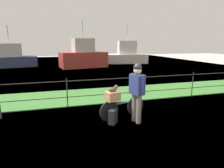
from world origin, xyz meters
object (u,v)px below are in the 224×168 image
Objects in this scene: moored_boat_far at (83,57)px; cyclist_person at (137,88)px; terrier_dog at (113,89)px; backpack_on_paving at (113,117)px; bicycle_main at (122,108)px; wooden_crate at (113,96)px; moored_boat_near at (127,55)px; moored_boat_mid at (10,59)px.

cyclist_person is at bearing -90.97° from moored_boat_far.
backpack_on_paving is at bearing -109.53° from terrier_dog.
backpack_on_paving is at bearing -140.83° from bicycle_main.
cyclist_person reaches higher than backpack_on_paving.
wooden_crate is 16.21m from moored_boat_near.
cyclist_person is 1.05m from backpack_on_paving.
moored_boat_near is (5.67, 14.96, 0.55)m from bicycle_main.
cyclist_person reaches higher than terrier_dog.
moored_boat_near reaches higher than wooden_crate.
cyclist_person is at bearing -25.00° from wooden_crate.
terrier_dog is at bearing -111.65° from moored_boat_near.
backpack_on_paving is at bearing -93.98° from moored_boat_far.
moored_boat_near is 5.71m from moored_boat_far.
terrier_dog is (-0.30, -0.09, 0.62)m from bicycle_main.
moored_boat_far is (-5.16, -2.44, 0.10)m from moored_boat_near.
moored_boat_near is 0.97× the size of moored_boat_mid.
moored_boat_far is at bearing 87.68° from bicycle_main.
bicycle_main is at bearing 16.29° from terrier_dog.
moored_boat_far is at bearing -146.34° from backpack_on_paving.
moored_boat_near is at bearing 25.28° from moored_boat_far.
terrier_dog is at bearing -163.71° from bicycle_main.
moored_boat_near is at bearing 70.68° from cyclist_person.
moored_boat_mid reaches higher than terrier_dog.
wooden_crate is at bearing -163.71° from bicycle_main.
moored_boat_far reaches higher than terrier_dog.
backpack_on_paving is at bearing -69.35° from moored_boat_mid.
moored_boat_near reaches higher than terrier_dog.
cyclist_person is 0.35× the size of moored_boat_mid.
cyclist_person reaches higher than bicycle_main.
moored_boat_far reaches higher than backpack_on_paving.
backpack_on_paving is at bearing -111.62° from moored_boat_near.
moored_boat_near is at bearing 68.28° from wooden_crate.
terrier_dog reaches higher than backpack_on_paving.
backpack_on_paving is 0.08× the size of moored_boat_mid.
cyclist_person is 0.38× the size of moored_boat_far.
cyclist_person is (0.29, -0.38, 0.68)m from bicycle_main.
backpack_on_paving is (-0.67, 0.07, -0.80)m from cyclist_person.
wooden_crate is at bearing -68.88° from moored_boat_mid.
wooden_crate is 15.69m from moored_boat_mid.
cyclist_person is 0.36× the size of moored_boat_near.
backpack_on_paving is 12.89m from moored_boat_far.
moored_boat_far is (0.22, 12.91, -0.03)m from cyclist_person.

